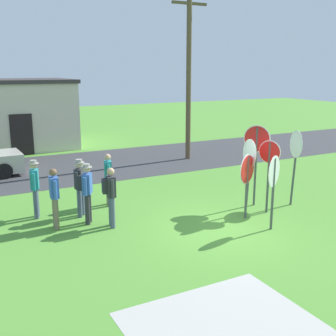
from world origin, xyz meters
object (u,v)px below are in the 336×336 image
person_in_dark_shirt (35,185)px  person_on_left (108,177)px  utility_pole (189,74)px  person_in_teal (110,193)px  person_near_signs (87,189)px  person_with_sunhat (80,184)px  stop_sign_rear_left (274,180)px  stop_sign_far_back (256,150)px  stop_sign_rear_right (295,154)px  person_holding_notes (54,195)px  stop_sign_tallest (269,164)px  stop_sign_nearest (247,175)px  stop_sign_low_front (249,163)px

person_in_dark_shirt → person_on_left: size_ratio=1.03×
utility_pole → person_in_teal: 10.00m
person_near_signs → person_with_sunhat: size_ratio=1.00×
person_in_teal → stop_sign_rear_left: bearing=-30.6°
stop_sign_far_back → stop_sign_rear_right: bearing=-25.6°
stop_sign_far_back → person_with_sunhat: size_ratio=1.50×
person_holding_notes → stop_sign_far_back: bearing=-9.3°
utility_pole → stop_sign_tallest: bearing=-103.7°
person_near_signs → stop_sign_rear_right: bearing=-13.2°
stop_sign_nearest → person_on_left: 4.39m
person_in_dark_shirt → person_in_teal: bearing=-46.3°
utility_pole → person_in_dark_shirt: utility_pole is taller
stop_sign_rear_left → person_in_dark_shirt: 6.80m
stop_sign_low_front → person_in_teal: 4.22m
person_with_sunhat → person_holding_notes: (-0.90, -0.62, -0.03)m
utility_pole → person_with_sunhat: 9.53m
stop_sign_low_front → person_on_left: stop_sign_low_front is taller
stop_sign_rear_right → person_on_left: stop_sign_rear_right is taller
stop_sign_tallest → stop_sign_nearest: bearing=-173.3°
stop_sign_rear_left → person_with_sunhat: 5.54m
stop_sign_rear_right → stop_sign_rear_left: bearing=-147.4°
stop_sign_rear_right → stop_sign_far_back: stop_sign_far_back is taller
stop_sign_rear_right → person_with_sunhat: 6.75m
stop_sign_nearest → person_in_teal: 3.95m
stop_sign_nearest → stop_sign_rear_left: stop_sign_rear_left is taller
utility_pole → person_holding_notes: bearing=-141.9°
stop_sign_far_back → person_holding_notes: 6.27m
stop_sign_rear_right → person_near_signs: size_ratio=1.40×
person_in_dark_shirt → stop_sign_tallest: bearing=-24.3°
stop_sign_low_front → person_with_sunhat: 5.06m
stop_sign_nearest → utility_pole: bearing=70.7°
stop_sign_rear_left → stop_sign_low_front: bearing=78.3°
stop_sign_nearest → person_in_teal: size_ratio=1.14×
stop_sign_far_back → person_on_left: size_ratio=1.54×
stop_sign_nearest → person_on_left: (-3.13, 3.05, -0.35)m
stop_sign_nearest → stop_sign_low_front: bearing=45.7°
stop_sign_rear_right → person_holding_notes: stop_sign_rear_right is taller
person_on_left → person_in_dark_shirt: bearing=-177.8°
stop_sign_far_back → person_in_teal: stop_sign_far_back is taller
stop_sign_tallest → person_holding_notes: (-6.02, 1.73, -0.56)m
stop_sign_far_back → person_on_left: 4.77m
stop_sign_nearest → person_near_signs: size_ratio=1.11×
stop_sign_low_front → person_in_dark_shirt: 6.36m
stop_sign_far_back → person_with_sunhat: stop_sign_far_back is taller
stop_sign_tallest → person_in_teal: size_ratio=1.32×
stop_sign_low_front → person_near_signs: stop_sign_low_front is taller
stop_sign_low_front → person_with_sunhat: bearing=155.2°
stop_sign_tallest → person_in_dark_shirt: 6.95m
person_near_signs → person_in_teal: 0.76m
stop_sign_far_back → person_in_dark_shirt: stop_sign_far_back is taller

